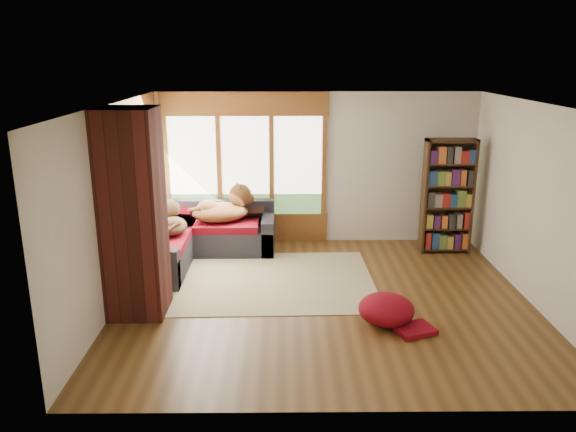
# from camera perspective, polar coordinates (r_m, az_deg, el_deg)

# --- Properties ---
(floor) EXTENTS (5.50, 5.50, 0.00)m
(floor) POSITION_cam_1_polar(r_m,az_deg,el_deg) (7.70, 3.70, -8.41)
(floor) COLOR #4C3115
(floor) RESTS_ON ground
(ceiling) EXTENTS (5.50, 5.50, 0.00)m
(ceiling) POSITION_cam_1_polar(r_m,az_deg,el_deg) (7.03, 4.09, 11.24)
(ceiling) COLOR white
(wall_back) EXTENTS (5.50, 0.04, 2.60)m
(wall_back) POSITION_cam_1_polar(r_m,az_deg,el_deg) (9.69, 2.79, 4.83)
(wall_back) COLOR silver
(wall_back) RESTS_ON ground
(wall_front) EXTENTS (5.50, 0.04, 2.60)m
(wall_front) POSITION_cam_1_polar(r_m,az_deg,el_deg) (4.90, 6.07, -6.70)
(wall_front) COLOR silver
(wall_front) RESTS_ON ground
(wall_left) EXTENTS (0.04, 5.00, 2.60)m
(wall_left) POSITION_cam_1_polar(r_m,az_deg,el_deg) (7.56, -17.36, 0.87)
(wall_left) COLOR silver
(wall_left) RESTS_ON ground
(wall_right) EXTENTS (0.04, 5.00, 2.60)m
(wall_right) POSITION_cam_1_polar(r_m,az_deg,el_deg) (7.96, 24.04, 0.93)
(wall_right) COLOR silver
(wall_right) RESTS_ON ground
(windows_back) EXTENTS (2.82, 0.10, 1.90)m
(windows_back) POSITION_cam_1_polar(r_m,az_deg,el_deg) (9.66, -4.35, 5.07)
(windows_back) COLOR brown
(windows_back) RESTS_ON wall_back
(windows_left) EXTENTS (0.10, 2.62, 1.90)m
(windows_left) POSITION_cam_1_polar(r_m,az_deg,el_deg) (8.67, -14.99, 3.28)
(windows_left) COLOR brown
(windows_left) RESTS_ON wall_left
(roller_blind) EXTENTS (0.03, 0.72, 0.90)m
(roller_blind) POSITION_cam_1_polar(r_m,az_deg,el_deg) (9.38, -13.77, 6.81)
(roller_blind) COLOR #6A8957
(roller_blind) RESTS_ON wall_left
(brick_chimney) EXTENTS (0.70, 0.70, 2.60)m
(brick_chimney) POSITION_cam_1_polar(r_m,az_deg,el_deg) (7.14, -15.46, 0.15)
(brick_chimney) COLOR #471914
(brick_chimney) RESTS_ON ground
(sectional_sofa) EXTENTS (2.20, 2.20, 0.80)m
(sectional_sofa) POSITION_cam_1_polar(r_m,az_deg,el_deg) (9.26, -9.18, -2.28)
(sectional_sofa) COLOR #222227
(sectional_sofa) RESTS_ON ground
(area_rug) EXTENTS (3.09, 2.40, 0.01)m
(area_rug) POSITION_cam_1_polar(r_m,az_deg,el_deg) (8.27, -1.97, -6.57)
(area_rug) COLOR beige
(area_rug) RESTS_ON ground
(bookshelf) EXTENTS (0.81, 0.27, 1.90)m
(bookshelf) POSITION_cam_1_polar(r_m,az_deg,el_deg) (9.55, 15.90, 1.91)
(bookshelf) COLOR #3B2413
(bookshelf) RESTS_ON ground
(pouf) EXTENTS (0.72, 0.72, 0.37)m
(pouf) POSITION_cam_1_polar(r_m,az_deg,el_deg) (7.07, 9.95, -9.24)
(pouf) COLOR maroon
(pouf) RESTS_ON area_rug
(dog_tan) EXTENTS (1.08, 0.83, 0.53)m
(dog_tan) POSITION_cam_1_polar(r_m,az_deg,el_deg) (9.27, -6.40, 1.09)
(dog_tan) COLOR brown
(dog_tan) RESTS_ON sectional_sofa
(dog_brindle) EXTENTS (0.59, 0.80, 0.40)m
(dog_brindle) POSITION_cam_1_polar(r_m,az_deg,el_deg) (8.85, -11.72, -0.34)
(dog_brindle) COLOR #3A2618
(dog_brindle) RESTS_ON sectional_sofa
(throw_pillows) EXTENTS (1.98, 1.68, 0.45)m
(throw_pillows) POSITION_cam_1_polar(r_m,az_deg,el_deg) (9.26, -8.94, 0.63)
(throw_pillows) COLOR black
(throw_pillows) RESTS_ON sectional_sofa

